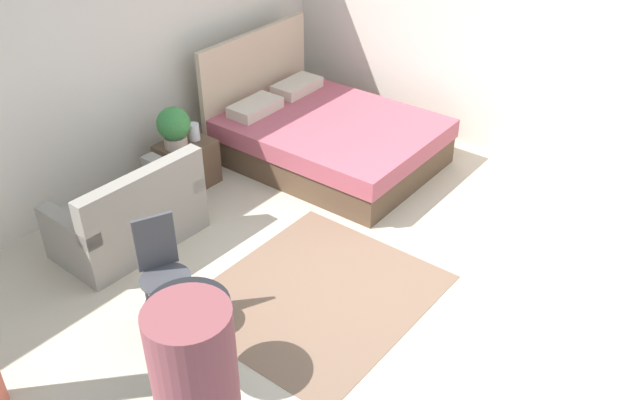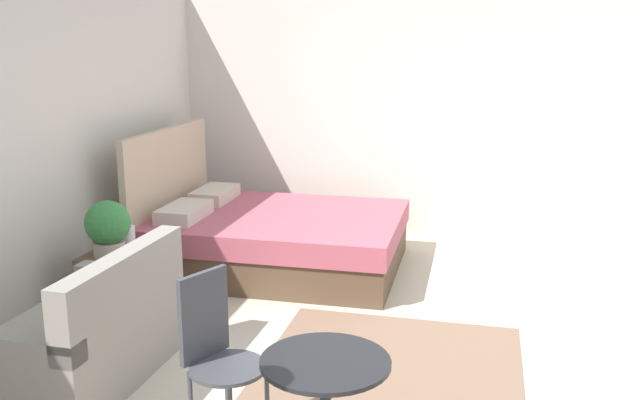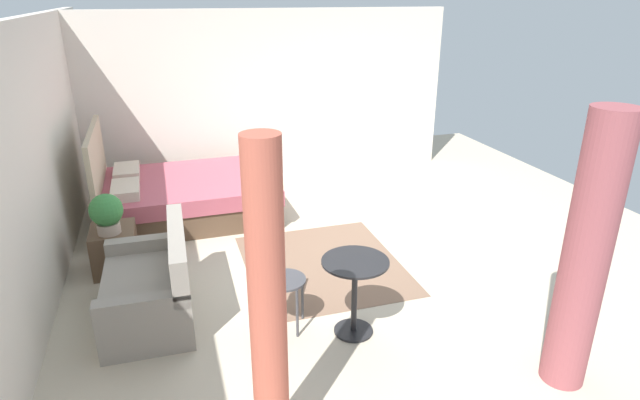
# 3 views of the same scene
# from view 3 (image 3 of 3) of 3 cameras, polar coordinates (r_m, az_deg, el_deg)

# --- Properties ---
(ground_plane) EXTENTS (8.63, 8.68, 0.02)m
(ground_plane) POSITION_cam_3_polar(r_m,az_deg,el_deg) (6.06, 0.66, -5.61)
(ground_plane) COLOR beige
(wall_back) EXTENTS (8.63, 0.12, 2.56)m
(wall_back) POSITION_cam_3_polar(r_m,az_deg,el_deg) (5.47, -28.96, 3.10)
(wall_back) COLOR silver
(wall_back) RESTS_ON ground
(wall_right) EXTENTS (0.12, 5.68, 2.56)m
(wall_right) POSITION_cam_3_polar(r_m,az_deg,el_deg) (8.24, -5.40, 11.18)
(wall_right) COLOR silver
(wall_right) RESTS_ON ground
(area_rug) EXTENTS (1.86, 1.63, 0.01)m
(area_rug) POSITION_cam_3_polar(r_m,az_deg,el_deg) (5.76, 0.30, -7.00)
(area_rug) COLOR #7F604C
(area_rug) RESTS_ON ground
(bed) EXTENTS (1.70, 2.20, 1.25)m
(bed) POSITION_cam_3_polar(r_m,az_deg,el_deg) (7.11, -14.60, 0.52)
(bed) COLOR brown
(bed) RESTS_ON ground
(couch) EXTENTS (1.27, 0.77, 0.83)m
(couch) POSITION_cam_3_polar(r_m,az_deg,el_deg) (5.01, -17.80, -9.17)
(couch) COLOR gray
(couch) RESTS_ON ground
(nightstand) EXTENTS (0.52, 0.45, 0.47)m
(nightstand) POSITION_cam_3_polar(r_m,az_deg,el_deg) (5.97, -21.43, -5.01)
(nightstand) COLOR brown
(nightstand) RESTS_ON ground
(potted_plant) EXTENTS (0.33, 0.33, 0.42)m
(potted_plant) POSITION_cam_3_polar(r_m,az_deg,el_deg) (5.70, -22.24, -1.27)
(potted_plant) COLOR tan
(potted_plant) RESTS_ON nightstand
(vase) EXTENTS (0.11, 0.11, 0.17)m
(vase) POSITION_cam_3_polar(r_m,az_deg,el_deg) (5.95, -21.61, -1.69)
(vase) COLOR silver
(vase) RESTS_ON nightstand
(balcony_table) EXTENTS (0.57, 0.57, 0.70)m
(balcony_table) POSITION_cam_3_polar(r_m,az_deg,el_deg) (4.47, 3.80, -9.06)
(balcony_table) COLOR black
(balcony_table) RESTS_ON ground
(cafe_chair_near_window) EXTENTS (0.50, 0.50, 0.93)m
(cafe_chair_near_window) POSITION_cam_3_polar(r_m,az_deg,el_deg) (4.52, -4.98, -7.65)
(cafe_chair_near_window) COLOR #3F3F44
(cafe_chair_near_window) RESTS_ON ground
(curtain_left) EXTENTS (0.32, 0.32, 2.10)m
(curtain_left) POSITION_cam_3_polar(r_m,az_deg,el_deg) (4.12, 26.98, -5.47)
(curtain_left) COLOR #994C51
(curtain_left) RESTS_ON ground
(curtain_right) EXTENTS (0.22, 0.22, 2.10)m
(curtain_right) POSITION_cam_3_polar(r_m,az_deg,el_deg) (3.12, -5.72, -11.85)
(curtain_right) COLOR #C15B47
(curtain_right) RESTS_ON ground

